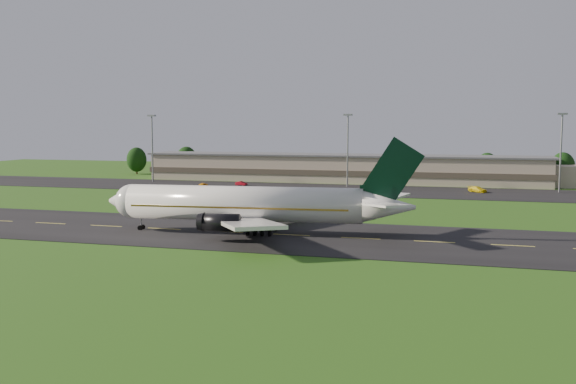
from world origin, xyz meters
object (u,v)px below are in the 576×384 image
(light_mast_west, at_px, (152,140))
(service_vehicle_c, at_px, (394,190))
(airliner, at_px, (249,205))
(light_mast_centre, at_px, (348,141))
(service_vehicle_a, at_px, (202,185))
(service_vehicle_d, at_px, (478,189))
(service_vehicle_b, at_px, (241,183))
(light_mast_east, at_px, (561,143))
(terminal, at_px, (362,169))

(light_mast_west, xyz_separation_m, service_vehicle_c, (74.48, -12.38, -11.98))
(airliner, relative_size, light_mast_centre, 2.52)
(airliner, distance_m, light_mast_west, 99.63)
(light_mast_west, height_order, service_vehicle_a, light_mast_west)
(service_vehicle_a, relative_size, service_vehicle_d, 0.77)
(service_vehicle_b, height_order, service_vehicle_d, service_vehicle_d)
(light_mast_east, relative_size, service_vehicle_a, 5.11)
(light_mast_east, bearing_deg, light_mast_centre, 180.00)
(airliner, distance_m, service_vehicle_b, 81.17)
(service_vehicle_b, xyz_separation_m, service_vehicle_c, (44.42, -8.22, 0.07))
(airliner, bearing_deg, light_mast_west, 120.89)
(light_mast_centre, xyz_separation_m, service_vehicle_d, (34.89, -5.20, -11.89))
(light_mast_west, bearing_deg, service_vehicle_a, -32.18)
(service_vehicle_d, bearing_deg, terminal, 97.08)
(service_vehicle_a, distance_m, service_vehicle_b, 12.56)
(airliner, bearing_deg, terminal, 83.01)
(light_mast_centre, distance_m, service_vehicle_d, 37.22)
(service_vehicle_d, bearing_deg, airliner, -166.06)
(light_mast_centre, xyz_separation_m, service_vehicle_b, (-29.94, -4.16, -12.06))
(airliner, distance_m, light_mast_east, 97.95)
(light_mast_west, bearing_deg, light_mast_centre, 0.00)
(light_mast_centre, distance_m, service_vehicle_a, 42.01)
(terminal, distance_m, service_vehicle_d, 39.85)
(airliner, xyz_separation_m, terminal, (2.46, 96.10, -0.67))
(service_vehicle_a, bearing_deg, light_mast_east, 18.79)
(light_mast_centre, bearing_deg, light_mast_west, 180.00)
(light_mast_centre, relative_size, service_vehicle_d, 3.94)
(service_vehicle_c, bearing_deg, airliner, -107.21)
(light_mast_east, bearing_deg, terminal, 163.20)
(airliner, xyz_separation_m, light_mast_centre, (1.06, 79.92, 8.08))
(light_mast_centre, height_order, service_vehicle_c, light_mast_centre)
(airliner, bearing_deg, light_mast_east, 49.43)
(airliner, relative_size, service_vehicle_a, 12.88)
(light_mast_east, bearing_deg, service_vehicle_c, -163.01)
(light_mast_centre, height_order, service_vehicle_b, light_mast_centre)
(light_mast_centre, bearing_deg, service_vehicle_c, -40.52)
(terminal, height_order, service_vehicle_d, terminal)
(service_vehicle_a, bearing_deg, service_vehicle_c, 11.98)
(service_vehicle_a, height_order, service_vehicle_d, service_vehicle_d)
(airliner, height_order, terminal, airliner)
(terminal, xyz_separation_m, service_vehicle_c, (13.08, -28.56, -3.24))
(terminal, height_order, service_vehicle_b, terminal)
(light_mast_west, xyz_separation_m, service_vehicle_b, (30.06, -4.16, -12.06))
(service_vehicle_b, bearing_deg, light_mast_centre, -69.21)
(light_mast_east, xyz_separation_m, service_vehicle_d, (-20.11, -5.20, -11.89))
(light_mast_east, xyz_separation_m, service_vehicle_a, (-92.76, -13.99, -11.96))
(light_mast_east, relative_size, service_vehicle_b, 5.76)
(airliner, xyz_separation_m, service_vehicle_a, (-36.70, 65.93, -3.88))
(service_vehicle_b, distance_m, service_vehicle_c, 45.17)
(terminal, height_order, service_vehicle_a, terminal)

